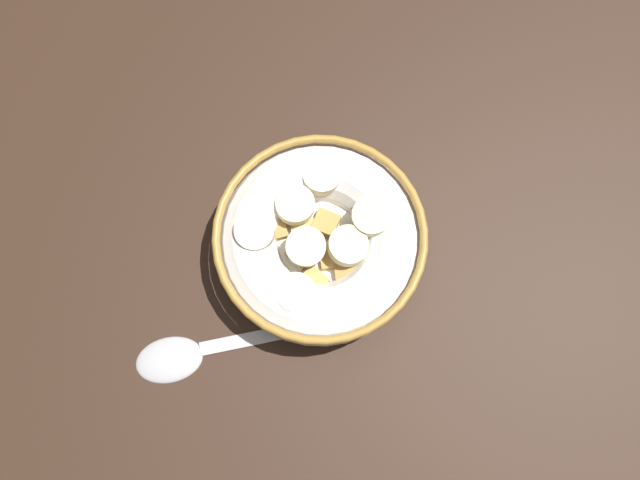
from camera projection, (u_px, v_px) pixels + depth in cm
name	position (u px, v px, depth cm)	size (l,w,h in cm)	color
ground_plane	(320.00, 252.00, 49.77)	(108.99, 108.99, 2.00)	#332116
cereal_bowl	(320.00, 241.00, 46.37)	(15.19, 15.19, 4.94)	white
spoon	(190.00, 351.00, 46.61)	(8.66, 15.02, 0.80)	#B7B7BC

